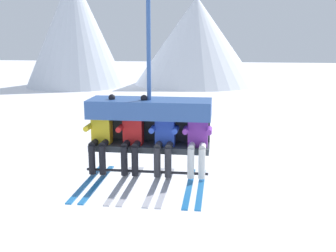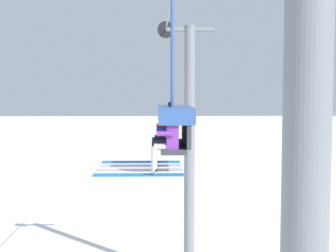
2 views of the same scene
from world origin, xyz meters
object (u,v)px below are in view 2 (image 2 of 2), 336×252
at_px(lift_tower_near, 189,148).
at_px(skier_purple, 166,140).
at_px(skier_blue, 165,137).
at_px(skier_red, 165,134).
at_px(chairlift_chair, 176,120).
at_px(skier_yellow, 165,131).

bearing_deg(lift_tower_near, skier_purple, -6.80).
bearing_deg(skier_blue, lift_tower_near, 172.70).
bearing_deg(skier_purple, lift_tower_near, 173.20).
distance_m(lift_tower_near, skier_red, 6.89).
height_order(lift_tower_near, skier_blue, lift_tower_near).
distance_m(chairlift_chair, skier_red, 0.45).
height_order(lift_tower_near, skier_red, lift_tower_near).
height_order(chairlift_chair, skier_purple, chairlift_chair).
bearing_deg(chairlift_chair, lift_tower_near, 174.20).
bearing_deg(skier_blue, skier_yellow, 179.64).
distance_m(lift_tower_near, skier_blue, 7.41).
bearing_deg(skier_purple, chairlift_chair, 164.77).
bearing_deg(skier_yellow, lift_tower_near, 171.51).
bearing_deg(skier_yellow, skier_red, 0.00).
height_order(skier_yellow, skier_red, same).
bearing_deg(lift_tower_near, chairlift_chair, -5.80).
height_order(chairlift_chair, skier_blue, chairlift_chair).
xyz_separation_m(lift_tower_near, skier_red, (6.73, -0.92, 1.13)).
xyz_separation_m(lift_tower_near, skier_yellow, (6.19, -0.92, 1.13)).
relative_size(lift_tower_near, skier_red, 5.20).
distance_m(chairlift_chair, skier_yellow, 0.89).
xyz_separation_m(skier_blue, skier_purple, (0.54, 0.00, 0.00)).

